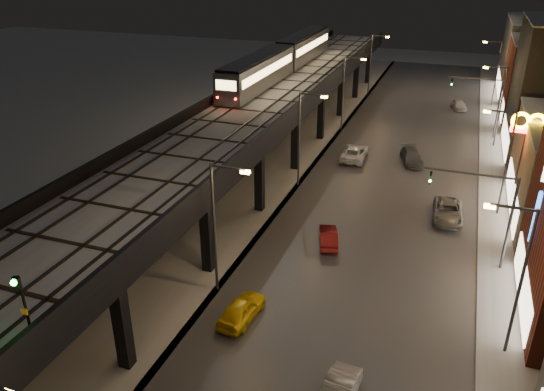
% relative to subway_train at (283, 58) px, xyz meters
% --- Properties ---
extents(road_surface, '(17.00, 120.00, 0.06)m').
position_rel_subway_train_xyz_m(road_surface, '(16.00, -14.41, -8.27)').
color(road_surface, '#46474D').
rests_on(road_surface, ground).
extents(sidewalk_right, '(4.00, 120.00, 0.14)m').
position_rel_subway_train_xyz_m(sidewalk_right, '(26.00, -14.41, -8.23)').
color(sidewalk_right, '#9FA1A8').
rests_on(sidewalk_right, ground).
extents(under_viaduct_pavement, '(11.00, 120.00, 0.06)m').
position_rel_subway_train_xyz_m(under_viaduct_pavement, '(2.50, -14.41, -8.27)').
color(under_viaduct_pavement, '#9FA1A8').
rests_on(under_viaduct_pavement, ground).
extents(elevated_viaduct, '(9.00, 100.00, 6.30)m').
position_rel_subway_train_xyz_m(elevated_viaduct, '(2.50, -17.57, -2.69)').
color(elevated_viaduct, black).
rests_on(elevated_viaduct, ground).
extents(viaduct_trackbed, '(8.40, 100.00, 0.32)m').
position_rel_subway_train_xyz_m(viaduct_trackbed, '(2.49, -17.44, -1.92)').
color(viaduct_trackbed, '#B2B7C1').
rests_on(viaduct_trackbed, elevated_viaduct).
extents(viaduct_parapet_streetside, '(0.30, 100.00, 1.10)m').
position_rel_subway_train_xyz_m(viaduct_parapet_streetside, '(6.85, -17.41, -1.45)').
color(viaduct_parapet_streetside, black).
rests_on(viaduct_parapet_streetside, elevated_viaduct).
extents(viaduct_parapet_far, '(0.30, 100.00, 1.10)m').
position_rel_subway_train_xyz_m(viaduct_parapet_far, '(-1.85, -17.41, -1.45)').
color(viaduct_parapet_far, black).
rests_on(viaduct_parapet_far, elevated_viaduct).
extents(streetlight_left_1, '(2.57, 0.28, 9.00)m').
position_rel_subway_train_xyz_m(streetlight_left_1, '(8.07, -36.41, -3.07)').
color(streetlight_left_1, '#38383A').
rests_on(streetlight_left_1, ground).
extents(streetlight_right_1, '(2.56, 0.28, 9.00)m').
position_rel_subway_train_xyz_m(streetlight_right_1, '(25.23, -36.41, -3.07)').
color(streetlight_right_1, '#38383A').
rests_on(streetlight_right_1, ground).
extents(streetlight_left_2, '(2.57, 0.28, 9.00)m').
position_rel_subway_train_xyz_m(streetlight_left_2, '(8.07, -18.41, -3.07)').
color(streetlight_left_2, '#38383A').
rests_on(streetlight_left_2, ground).
extents(streetlight_right_2, '(2.56, 0.28, 9.00)m').
position_rel_subway_train_xyz_m(streetlight_right_2, '(25.23, -18.41, -3.07)').
color(streetlight_right_2, '#38383A').
rests_on(streetlight_right_2, ground).
extents(streetlight_left_3, '(2.57, 0.28, 9.00)m').
position_rel_subway_train_xyz_m(streetlight_left_3, '(8.07, -0.41, -3.07)').
color(streetlight_left_3, '#38383A').
rests_on(streetlight_left_3, ground).
extents(streetlight_right_3, '(2.56, 0.28, 9.00)m').
position_rel_subway_train_xyz_m(streetlight_right_3, '(25.23, -0.41, -3.07)').
color(streetlight_right_3, '#38383A').
rests_on(streetlight_right_3, ground).
extents(streetlight_left_4, '(2.57, 0.28, 9.00)m').
position_rel_subway_train_xyz_m(streetlight_left_4, '(8.07, 17.59, -3.07)').
color(streetlight_left_4, '#38383A').
rests_on(streetlight_left_4, ground).
extents(streetlight_right_4, '(2.56, 0.28, 9.00)m').
position_rel_subway_train_xyz_m(streetlight_right_4, '(25.23, 17.59, -3.07)').
color(streetlight_right_4, '#38383A').
rests_on(streetlight_right_4, ground).
extents(traffic_light_rig_a, '(6.10, 0.34, 7.00)m').
position_rel_subway_train_xyz_m(traffic_light_rig_a, '(24.34, -27.41, -3.80)').
color(traffic_light_rig_a, '#38383A').
rests_on(traffic_light_rig_a, ground).
extents(traffic_light_rig_b, '(6.10, 0.34, 7.00)m').
position_rel_subway_train_xyz_m(traffic_light_rig_b, '(24.34, 2.59, -3.80)').
color(traffic_light_rig_b, '#38383A').
rests_on(traffic_light_rig_b, ground).
extents(subway_train, '(2.84, 34.14, 3.39)m').
position_rel_subway_train_xyz_m(subway_train, '(0.00, 0.00, 0.00)').
color(subway_train, gray).
rests_on(subway_train, viaduct_trackbed).
extents(rail_signal, '(0.32, 0.42, 2.79)m').
position_rel_subway_train_xyz_m(rail_signal, '(6.40, -50.17, 0.29)').
color(rail_signal, black).
rests_on(rail_signal, viaduct_trackbed).
extents(car_taxi, '(2.01, 4.21, 1.39)m').
position_rel_subway_train_xyz_m(car_taxi, '(10.51, -38.70, -7.61)').
color(car_taxi, '#E5B90C').
rests_on(car_taxi, ground).
extents(car_near_white, '(2.36, 4.01, 1.25)m').
position_rel_subway_train_xyz_m(car_near_white, '(13.23, -28.16, -7.68)').
color(car_near_white, maroon).
rests_on(car_near_white, ground).
extents(car_mid_silver, '(2.65, 5.48, 1.50)m').
position_rel_subway_train_xyz_m(car_mid_silver, '(11.41, -9.83, -7.55)').
color(car_mid_silver, white).
rests_on(car_mid_silver, ground).
extents(car_onc_dark, '(2.62, 5.19, 1.41)m').
position_rel_subway_train_xyz_m(car_onc_dark, '(21.51, -20.82, -7.60)').
color(car_onc_dark, gray).
rests_on(car_onc_dark, ground).
extents(car_onc_white, '(3.13, 4.97, 1.34)m').
position_rel_subway_train_xyz_m(car_onc_white, '(17.26, -8.85, -7.63)').
color(car_onc_white, '#4E545C').
rests_on(car_onc_white, ground).
extents(car_onc_red, '(2.64, 4.22, 1.34)m').
position_rel_subway_train_xyz_m(car_onc_red, '(21.12, 14.03, -7.63)').
color(car_onc_red, silver).
rests_on(car_onc_red, ground).
extents(sign_mcdonalds, '(2.62, 0.32, 8.87)m').
position_rel_subway_train_xyz_m(sign_mcdonalds, '(26.50, -17.92, -1.26)').
color(sign_mcdonalds, '#38383A').
rests_on(sign_mcdonalds, ground).
extents(sign_carwash, '(1.46, 0.35, 7.57)m').
position_rel_subway_train_xyz_m(sign_carwash, '(27.00, -30.86, -3.02)').
color(sign_carwash, '#38383A').
rests_on(sign_carwash, ground).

